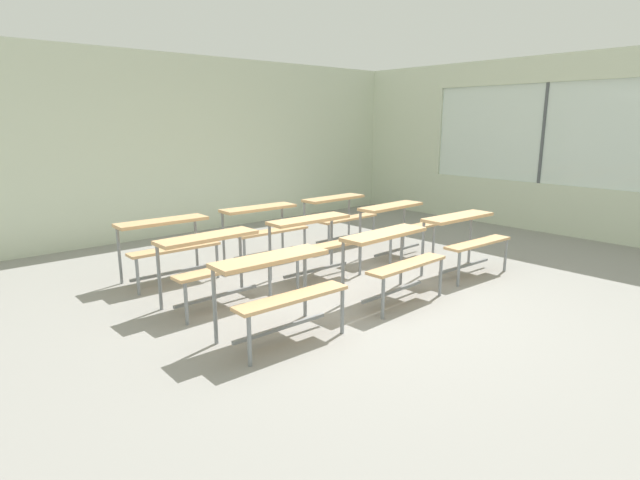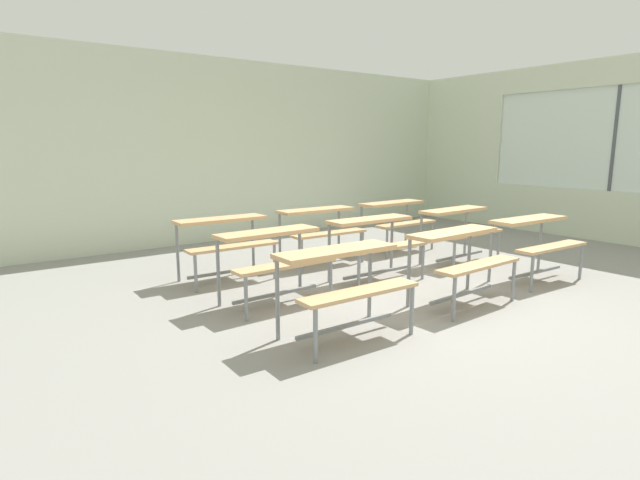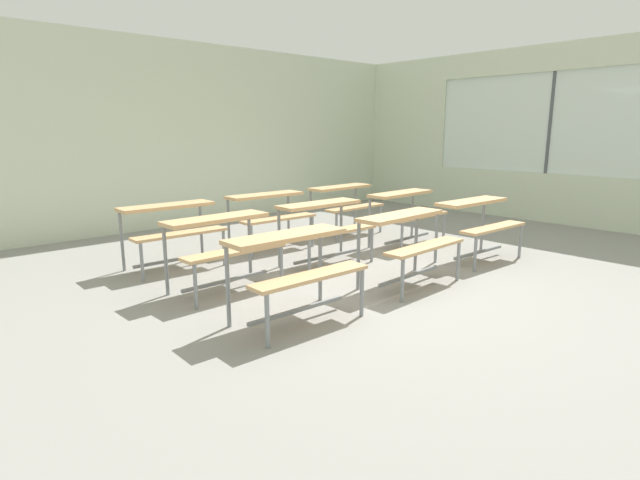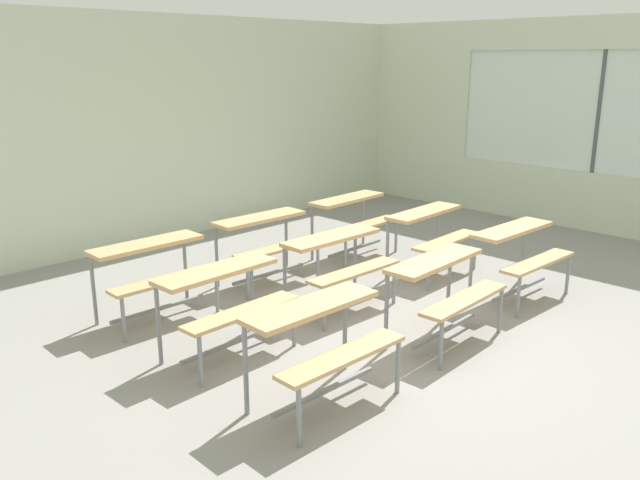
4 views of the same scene
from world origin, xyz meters
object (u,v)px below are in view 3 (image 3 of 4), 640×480
object	(u,v)px
desk_bench_r1c1	(325,218)
desk_bench_r2c0	(172,221)
desk_bench_r0c1	(409,232)
desk_bench_r2c2	(345,198)
desk_bench_r1c0	(223,236)
desk_bench_r1c2	(407,205)
desk_bench_r0c2	(479,215)
desk_bench_r2c1	(270,207)
desk_bench_r0c0	(295,257)

from	to	relation	value
desk_bench_r1c1	desk_bench_r2c0	world-z (taller)	same
desk_bench_r0c1	desk_bench_r2c2	xyz separation A→B (m)	(1.36, 2.28, 0.00)
desk_bench_r1c0	desk_bench_r1c2	bearing A→B (deg)	-0.89
desk_bench_r0c1	desk_bench_r1c2	world-z (taller)	same
desk_bench_r0c2	desk_bench_r1c2	world-z (taller)	same
desk_bench_r1c2	desk_bench_r2c2	bearing A→B (deg)	92.61
desk_bench_r0c1	desk_bench_r2c1	xyz separation A→B (m)	(-0.07, 2.29, 0.00)
desk_bench_r1c0	desk_bench_r2c1	world-z (taller)	same
desk_bench_r1c0	desk_bench_r2c2	bearing A→B (deg)	20.26
desk_bench_r2c1	desk_bench_r1c2	bearing A→B (deg)	-34.87
desk_bench_r0c0	desk_bench_r0c2	size ratio (longest dim) A/B	0.99
desk_bench_r0c1	desk_bench_r2c1	distance (m)	2.30
desk_bench_r1c0	desk_bench_r2c1	distance (m)	1.85
desk_bench_r0c2	desk_bench_r2c0	distance (m)	3.70
desk_bench_r1c1	desk_bench_r1c2	world-z (taller)	same
desk_bench_r1c0	desk_bench_r2c0	distance (m)	1.13
desk_bench_r1c2	desk_bench_r2c0	bearing A→B (deg)	157.61
desk_bench_r0c0	desk_bench_r0c1	distance (m)	1.53
desk_bench_r0c0	desk_bench_r0c2	bearing A→B (deg)	2.11
desk_bench_r1c1	desk_bench_r0c0	bearing A→B (deg)	-139.46
desk_bench_r0c2	desk_bench_r1c1	xyz separation A→B (m)	(-1.54, 1.13, 0.00)
desk_bench_r2c0	desk_bench_r0c2	bearing A→B (deg)	-35.55
desk_bench_r1c0	desk_bench_r2c2	distance (m)	3.10
desk_bench_r0c2	desk_bench_r2c2	bearing A→B (deg)	94.78
desk_bench_r0c0	desk_bench_r1c2	bearing A→B (deg)	22.48
desk_bench_r0c2	desk_bench_r2c2	size ratio (longest dim) A/B	1.01
desk_bench_r0c2	desk_bench_r1c0	xyz separation A→B (m)	(-2.97, 1.09, 0.00)
desk_bench_r0c0	desk_bench_r2c2	xyz separation A→B (m)	(2.89, 2.27, 0.00)
desk_bench_r0c1	desk_bench_r1c2	bearing A→B (deg)	36.53
desk_bench_r0c2	desk_bench_r1c2	xyz separation A→B (m)	(-0.00, 1.11, 0.00)
desk_bench_r0c1	desk_bench_r1c0	size ratio (longest dim) A/B	1.01
desk_bench_r0c2	desk_bench_r1c2	distance (m)	1.11
desk_bench_r2c0	desk_bench_r2c2	bearing A→B (deg)	1.46
desk_bench_r0c1	desk_bench_r2c1	world-z (taller)	same
desk_bench_r0c0	desk_bench_r2c0	world-z (taller)	same
desk_bench_r1c1	desk_bench_r2c2	xyz separation A→B (m)	(1.45, 1.10, 0.00)
desk_bench_r1c1	desk_bench_r2c1	distance (m)	1.12
desk_bench_r1c0	desk_bench_r1c2	world-z (taller)	same
desk_bench_r1c0	desk_bench_r2c2	world-z (taller)	same
desk_bench_r2c1	desk_bench_r2c2	xyz separation A→B (m)	(1.43, -0.02, 0.00)
desk_bench_r2c1	desk_bench_r2c2	world-z (taller)	same
desk_bench_r1c1	desk_bench_r2c0	bearing A→B (deg)	144.10
desk_bench_r1c2	desk_bench_r2c1	bearing A→B (deg)	141.33
desk_bench_r2c1	desk_bench_r2c2	bearing A→B (deg)	1.10
desk_bench_r0c0	desk_bench_r1c0	world-z (taller)	same
desk_bench_r0c2	desk_bench_r2c1	xyz separation A→B (m)	(-1.53, 2.25, 0.00)
desk_bench_r1c0	desk_bench_r1c1	bearing A→B (deg)	0.25
desk_bench_r0c2	desk_bench_r0c0	bearing A→B (deg)	-176.77
desk_bench_r0c0	desk_bench_r0c2	xyz separation A→B (m)	(2.98, 0.04, 0.00)
desk_bench_r2c1	desk_bench_r0c2	bearing A→B (deg)	-53.98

